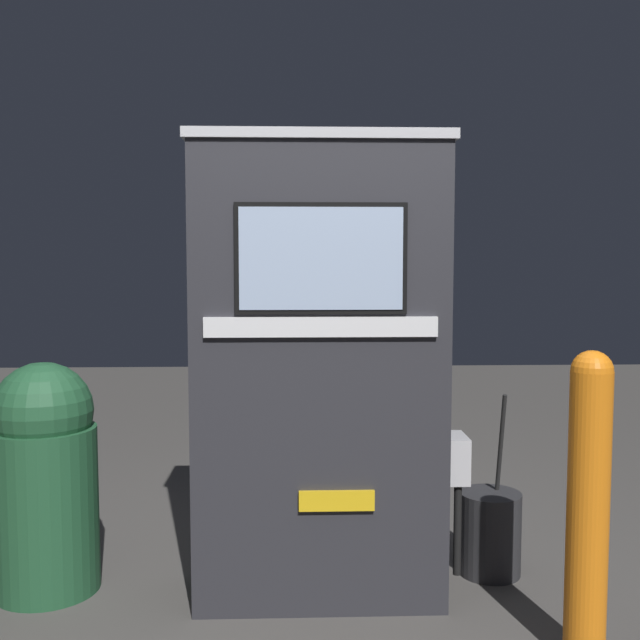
{
  "coord_description": "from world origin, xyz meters",
  "views": [
    {
      "loc": [
        -0.11,
        -2.88,
        1.43
      ],
      "look_at": [
        0.0,
        0.1,
        1.19
      ],
      "focal_mm": 42.0,
      "sensor_mm": 36.0,
      "label": 1
    }
  ],
  "objects": [
    {
      "name": "safety_bollard",
      "position": [
        0.92,
        -0.36,
        0.59
      ],
      "size": [
        0.15,
        0.15,
        1.12
      ],
      "color": "orange",
      "rests_on": "ground_plane"
    },
    {
      "name": "ground_plane",
      "position": [
        0.0,
        0.0,
        0.0
      ],
      "size": [
        14.0,
        14.0,
        0.0
      ],
      "primitive_type": "plane",
      "color": "#423F3D"
    },
    {
      "name": "squeegee_bucket",
      "position": [
        0.78,
        0.4,
        0.19
      ],
      "size": [
        0.28,
        0.28,
        0.83
      ],
      "color": "#262628",
      "rests_on": "ground_plane"
    },
    {
      "name": "trash_bin",
      "position": [
        -1.17,
        0.3,
        0.5
      ],
      "size": [
        0.44,
        0.44,
        0.99
      ],
      "color": "#1E4C2D",
      "rests_on": "ground_plane"
    },
    {
      "name": "gas_pump",
      "position": [
        0.0,
        0.21,
        0.97
      ],
      "size": [
        1.13,
        0.45,
        1.93
      ],
      "color": "#28282D",
      "rests_on": "ground_plane"
    }
  ]
}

